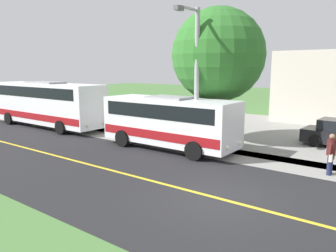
{
  "coord_description": "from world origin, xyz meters",
  "views": [
    {
      "loc": [
        8.99,
        4.66,
        4.16
      ],
      "look_at": [
        -3.5,
        -4.59,
        1.4
      ],
      "focal_mm": 34.89,
      "sensor_mm": 36.0,
      "label": 1
    }
  ],
  "objects_px": {
    "street_light_pole": "(195,73)",
    "tree_curbside": "(218,55)",
    "shuttle_bus_front": "(169,120)",
    "pedestrian_with_bags": "(331,153)",
    "transit_bus_rear": "(46,102)"
  },
  "relations": [
    {
      "from": "shuttle_bus_front",
      "to": "transit_bus_rear",
      "type": "distance_m",
      "value": 10.89
    },
    {
      "from": "shuttle_bus_front",
      "to": "transit_bus_rear",
      "type": "relative_size",
      "value": 0.71
    },
    {
      "from": "shuttle_bus_front",
      "to": "street_light_pole",
      "type": "relative_size",
      "value": 1.05
    },
    {
      "from": "street_light_pole",
      "to": "transit_bus_rear",
      "type": "bearing_deg",
      "value": -88.2
    },
    {
      "from": "shuttle_bus_front",
      "to": "tree_curbside",
      "type": "xyz_separation_m",
      "value": [
        -2.93,
        1.18,
        3.36
      ]
    },
    {
      "from": "pedestrian_with_bags",
      "to": "tree_curbside",
      "type": "distance_m",
      "value": 8.03
    },
    {
      "from": "pedestrian_with_bags",
      "to": "street_light_pole",
      "type": "height_order",
      "value": "street_light_pole"
    },
    {
      "from": "street_light_pole",
      "to": "tree_curbside",
      "type": "relative_size",
      "value": 0.94
    },
    {
      "from": "shuttle_bus_front",
      "to": "pedestrian_with_bags",
      "type": "distance_m",
      "value": 7.68
    },
    {
      "from": "shuttle_bus_front",
      "to": "pedestrian_with_bags",
      "type": "relative_size",
      "value": 4.5
    },
    {
      "from": "shuttle_bus_front",
      "to": "street_light_pole",
      "type": "xyz_separation_m",
      "value": [
        -0.39,
        1.3,
        2.4
      ]
    },
    {
      "from": "transit_bus_rear",
      "to": "pedestrian_with_bags",
      "type": "xyz_separation_m",
      "value": [
        -0.31,
        18.54,
        -0.89
      ]
    },
    {
      "from": "tree_curbside",
      "to": "shuttle_bus_front",
      "type": "bearing_deg",
      "value": -21.96
    },
    {
      "from": "street_light_pole",
      "to": "tree_curbside",
      "type": "bearing_deg",
      "value": -177.33
    },
    {
      "from": "street_light_pole",
      "to": "tree_curbside",
      "type": "distance_m",
      "value": 2.71
    }
  ]
}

